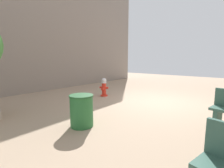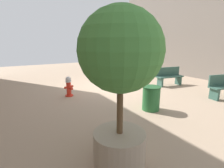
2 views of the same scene
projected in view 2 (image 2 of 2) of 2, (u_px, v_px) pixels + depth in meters
name	position (u px, v px, depth m)	size (l,w,h in m)	color
ground_plane	(111.00, 86.00, 8.82)	(23.40, 23.40, 0.00)	tan
fire_hydrant	(69.00, 86.00, 7.01)	(0.42, 0.40, 0.84)	red
bench_near	(169.00, 76.00, 8.84)	(1.53, 0.69, 0.95)	#33594C
planter_tree	(120.00, 68.00, 2.77)	(1.40, 1.40, 2.74)	tan
trash_bin	(151.00, 98.00, 5.54)	(0.59, 0.59, 0.80)	#266633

